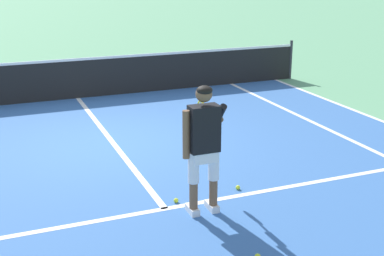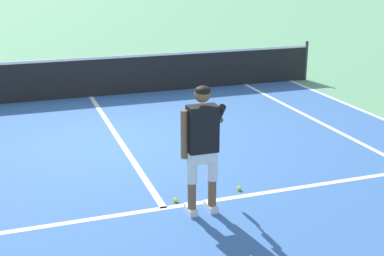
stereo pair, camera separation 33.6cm
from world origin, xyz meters
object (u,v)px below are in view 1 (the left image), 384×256
at_px(tennis_player, 204,141).
at_px(tennis_ball_by_baseline, 238,187).
at_px(tennis_ball_near_feet, 176,200).
at_px(tennis_ball_mid_court, 258,256).

bearing_deg(tennis_player, tennis_ball_by_baseline, 31.23).
xyz_separation_m(tennis_ball_near_feet, tennis_ball_by_baseline, (0.98, 0.07, 0.00)).
bearing_deg(tennis_ball_mid_court, tennis_ball_by_baseline, 70.02).
relative_size(tennis_player, tennis_ball_by_baseline, 25.95).
relative_size(tennis_ball_near_feet, tennis_ball_mid_court, 1.00).
distance_m(tennis_ball_near_feet, tennis_ball_mid_court, 1.72).
distance_m(tennis_ball_near_feet, tennis_ball_by_baseline, 0.98).
relative_size(tennis_player, tennis_ball_mid_court, 25.95).
distance_m(tennis_player, tennis_ball_near_feet, 1.06).
height_order(tennis_ball_near_feet, tennis_ball_by_baseline, same).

